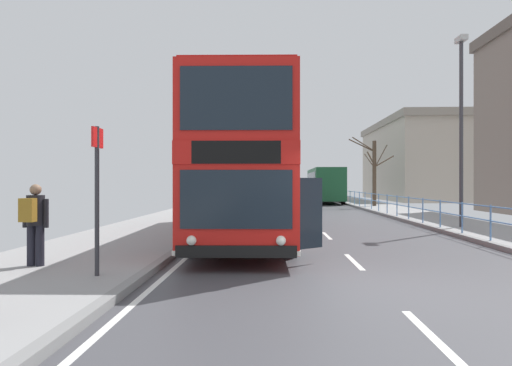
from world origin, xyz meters
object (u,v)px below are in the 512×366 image
(street_lamp_far_side, at_px, (461,116))
(bare_tree_far_00, at_px, (374,170))
(background_bus_far_lane, at_px, (325,184))
(pedestrian_with_backpack, at_px, (34,219))
(bus_stop_sign_near, at_px, (97,184))
(background_building_00, at_px, (423,160))
(double_decker_bus_main, at_px, (246,168))

(street_lamp_far_side, xyz_separation_m, bare_tree_far_00, (0.23, 14.87, -1.60))
(background_bus_far_lane, bearing_deg, pedestrian_with_backpack, -107.32)
(background_bus_far_lane, distance_m, bus_stop_sign_near, 32.52)
(bare_tree_far_00, relative_size, background_building_00, 0.28)
(background_bus_far_lane, distance_m, pedestrian_with_backpack, 32.19)
(pedestrian_with_backpack, bearing_deg, bare_tree_far_00, 62.07)
(pedestrian_with_backpack, height_order, bus_stop_sign_near, bus_stop_sign_near)
(background_bus_far_lane, height_order, pedestrian_with_backpack, background_bus_far_lane)
(double_decker_bus_main, xyz_separation_m, street_lamp_far_side, (8.04, 2.35, 2.05))
(double_decker_bus_main, bearing_deg, bus_stop_sign_near, -109.34)
(double_decker_bus_main, distance_m, street_lamp_far_side, 8.63)
(street_lamp_far_side, bearing_deg, double_decker_bus_main, -163.74)
(bare_tree_far_00, bearing_deg, bus_stop_sign_near, -113.98)
(background_bus_far_lane, relative_size, bare_tree_far_00, 2.01)
(bare_tree_far_00, bearing_deg, background_bus_far_lane, 108.60)
(bare_tree_far_00, bearing_deg, street_lamp_far_side, -90.90)
(bus_stop_sign_near, xyz_separation_m, bare_tree_far_00, (10.58, 23.78, 0.97))
(double_decker_bus_main, height_order, background_bus_far_lane, double_decker_bus_main)
(double_decker_bus_main, distance_m, bare_tree_far_00, 19.11)
(pedestrian_with_backpack, bearing_deg, background_bus_far_lane, 72.68)
(background_bus_far_lane, bearing_deg, street_lamp_far_side, -84.01)
(pedestrian_with_backpack, relative_size, bus_stop_sign_near, 0.61)
(bus_stop_sign_near, height_order, background_building_00, background_building_00)
(street_lamp_far_side, bearing_deg, bus_stop_sign_near, -139.26)
(street_lamp_far_side, xyz_separation_m, background_building_00, (9.31, 30.57, -0.10))
(pedestrian_with_backpack, distance_m, bare_tree_far_00, 26.07)
(double_decker_bus_main, bearing_deg, pedestrian_with_backpack, -124.14)
(background_bus_far_lane, xyz_separation_m, pedestrian_with_backpack, (-9.58, -30.73, -0.59))
(bus_stop_sign_near, distance_m, bare_tree_far_00, 26.05)
(double_decker_bus_main, relative_size, background_building_00, 0.64)
(street_lamp_far_side, bearing_deg, pedestrian_with_backpack, -145.83)
(street_lamp_far_side, height_order, bare_tree_far_00, street_lamp_far_side)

